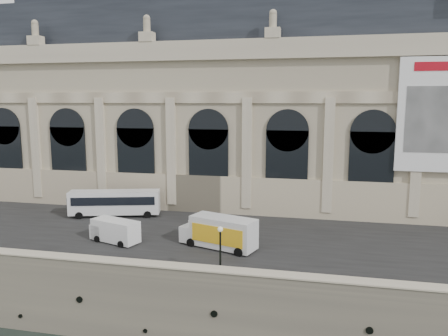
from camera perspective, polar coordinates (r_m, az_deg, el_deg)
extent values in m
cube|color=gray|center=(70.08, 3.88, -5.76)|extent=(160.00, 70.00, 6.00)
cube|color=#2D2D2D|center=(49.35, 0.29, -8.40)|extent=(160.00, 24.00, 0.06)
cube|color=gray|center=(36.95, -4.18, -13.65)|extent=(160.00, 1.20, 1.10)
cube|color=beige|center=(36.72, -4.19, -12.79)|extent=(160.00, 1.40, 0.12)
cube|color=#BAAE8F|center=(65.15, -1.76, 5.63)|extent=(68.00, 18.00, 22.00)
cube|color=beige|center=(57.52, -3.94, -3.38)|extent=(68.60, 0.40, 5.00)
cube|color=beige|center=(56.40, -4.19, 15.07)|extent=(69.00, 0.80, 2.40)
cube|color=beige|center=(56.21, -4.08, 9.17)|extent=(68.00, 0.30, 1.40)
cube|color=#282D36|center=(65.85, -1.82, 17.88)|extent=(64.00, 15.00, 6.00)
cube|color=#282D36|center=(66.49, -1.84, 20.86)|extent=(56.00, 10.00, 1.20)
cube|color=black|center=(69.95, -26.59, 1.21)|extent=(5.20, 0.25, 9.00)
cylinder|color=black|center=(69.57, -26.85, 4.89)|extent=(5.20, 0.25, 5.20)
cube|color=beige|center=(66.71, -23.37, 2.39)|extent=(1.20, 0.50, 14.00)
cube|color=black|center=(64.16, -19.61, 1.03)|extent=(5.20, 0.25, 9.00)
cylinder|color=black|center=(63.75, -19.83, 5.04)|extent=(5.20, 0.25, 5.20)
cube|color=beige|center=(61.43, -15.75, 2.29)|extent=(1.20, 0.50, 14.00)
cube|color=black|center=(59.50, -11.41, 0.79)|extent=(5.20, 0.25, 9.00)
cylinder|color=black|center=(59.05, -11.54, 5.12)|extent=(5.20, 0.25, 5.20)
cube|color=beige|center=(57.43, -6.90, 2.12)|extent=(1.20, 0.50, 14.00)
cube|color=black|center=(56.25, -2.03, 0.50)|extent=(5.20, 0.25, 9.00)
cylinder|color=black|center=(55.78, -2.06, 5.08)|extent=(5.20, 0.25, 5.20)
cube|color=beige|center=(54.97, 3.00, 1.87)|extent=(1.20, 0.50, 14.00)
cube|color=black|center=(54.66, 8.18, 0.17)|extent=(5.20, 0.25, 9.00)
cylinder|color=black|center=(54.17, 8.28, 4.88)|extent=(5.20, 0.25, 5.20)
cube|color=beige|center=(54.27, 13.48, 1.55)|extent=(1.20, 0.50, 14.00)
cube|color=black|center=(54.88, 18.64, -0.18)|extent=(5.20, 0.25, 9.00)
cylinder|color=black|center=(54.39, 18.88, 4.51)|extent=(5.20, 0.25, 5.20)
cube|color=beige|center=(55.40, 23.87, 1.18)|extent=(1.20, 0.50, 14.00)
cube|color=white|center=(55.26, 26.28, 6.22)|extent=(9.00, 0.35, 13.00)
cube|color=#AC0B18|center=(55.17, 26.72, 11.81)|extent=(6.00, 0.06, 1.00)
cube|color=gray|center=(54.97, 25.79, 5.72)|extent=(6.20, 0.06, 7.50)
cube|color=silver|center=(57.21, -14.08, -4.34)|extent=(11.46, 5.29, 2.91)
cube|color=black|center=(58.47, -19.54, -4.02)|extent=(0.66, 2.10, 1.12)
cube|color=black|center=(55.97, -14.32, -4.25)|extent=(9.95, 2.85, 1.03)
cube|color=black|center=(58.29, -13.87, -3.71)|extent=(9.95, 2.85, 1.03)
cylinder|color=black|center=(57.38, -18.40, -5.94)|extent=(0.98, 0.52, 0.94)
cylinder|color=black|center=(59.57, -17.82, -5.37)|extent=(0.98, 0.52, 0.94)
cylinder|color=black|center=(55.78, -9.96, -6.03)|extent=(0.98, 0.52, 0.94)
cylinder|color=black|center=(58.03, -9.70, -5.44)|extent=(0.98, 0.52, 0.94)
cube|color=white|center=(46.29, -1.27, -7.98)|extent=(5.11, 2.07, 2.16)
cube|color=white|center=(46.92, -3.69, -8.18)|extent=(1.46, 2.00, 1.50)
cube|color=black|center=(46.93, -4.32, -7.53)|extent=(0.09, 1.69, 0.75)
cylinder|color=black|center=(46.09, -3.56, -9.26)|extent=(0.72, 0.25, 0.71)
cylinder|color=black|center=(47.89, -2.87, -8.55)|extent=(0.72, 0.25, 0.71)
cylinder|color=black|center=(45.28, 0.42, -9.58)|extent=(0.72, 0.25, 0.71)
cylinder|color=black|center=(47.11, 0.97, -8.84)|extent=(0.72, 0.25, 0.71)
cube|color=white|center=(47.10, -13.98, -7.92)|extent=(5.55, 3.54, 2.21)
cube|color=white|center=(48.62, -15.72, -7.87)|extent=(2.01, 2.37, 1.53)
cube|color=black|center=(48.85, -16.19, -7.17)|extent=(0.60, 1.66, 0.77)
cylinder|color=black|center=(47.85, -16.22, -8.91)|extent=(0.77, 0.46, 0.73)
cylinder|color=black|center=(49.17, -14.50, -8.35)|extent=(0.77, 0.46, 0.73)
cylinder|color=black|center=(45.58, -13.32, -9.69)|extent=(0.77, 0.46, 0.73)
cylinder|color=black|center=(46.97, -11.60, -9.07)|extent=(0.77, 0.46, 0.73)
cube|color=silver|center=(43.83, -0.08, -8.36)|extent=(7.06, 4.48, 2.97)
cube|color=gold|center=(42.77, -0.98, -8.80)|extent=(5.45, 1.86, 1.76)
cube|color=#AC0B18|center=(42.77, -0.98, -8.80)|extent=(3.14, 1.08, 0.66)
cube|color=silver|center=(45.97, -4.13, -8.42)|extent=(2.43, 2.85, 1.65)
cylinder|color=black|center=(44.81, -4.36, -9.70)|extent=(0.93, 0.57, 0.88)
cylinder|color=black|center=(46.79, -2.56, -8.86)|extent=(0.93, 0.57, 0.88)
cylinder|color=black|center=(42.05, 1.91, -10.94)|extent=(0.93, 0.57, 0.88)
cylinder|color=black|center=(44.16, 3.51, -9.97)|extent=(0.93, 0.57, 0.88)
cylinder|color=black|center=(37.49, -0.48, -13.85)|extent=(0.45, 0.45, 0.41)
cylinder|color=black|center=(36.82, -0.48, -11.20)|extent=(0.16, 0.16, 4.10)
sphere|color=beige|center=(36.13, -0.49, -7.99)|extent=(0.45, 0.45, 0.45)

